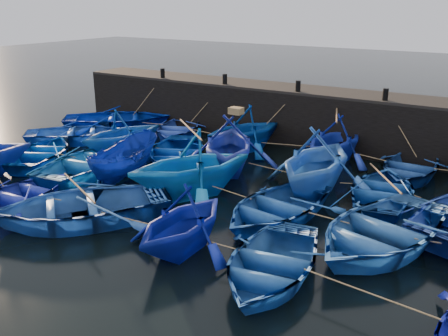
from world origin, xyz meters
The scene contains 31 objects.
ground centered at (0.00, 0.00, 0.00)m, with size 120.00×120.00×0.00m, color black.
quay_wall centered at (0.00, 10.50, 1.25)m, with size 26.00×2.50×2.50m, color black.
quay_top centered at (0.00, 10.50, 2.56)m, with size 26.00×2.50×0.12m, color black.
bollard_0 centered at (-8.00, 9.60, 2.87)m, with size 0.24×0.24×0.50m, color black.
bollard_1 centered at (-4.00, 9.60, 2.87)m, with size 0.24×0.24×0.50m, color black.
bollard_2 centered at (0.00, 9.60, 2.87)m, with size 0.24×0.24×0.50m, color black.
bollard_3 centered at (4.00, 9.60, 2.87)m, with size 0.24×0.24×0.50m, color black.
boat_0 centered at (-9.41, 7.40, 0.58)m, with size 4.01×5.60×1.16m, color #002191.
boat_1 centered at (-5.74, 7.80, 0.45)m, with size 3.08×4.31×0.89m, color #2342B7.
boat_2 centered at (-1.61, 7.49, 1.08)m, with size 3.53×4.09×2.15m, color #043E92.
boat_3 centered at (2.46, 8.13, 1.04)m, with size 3.40×3.95×2.08m, color #162DBC.
boat_4 centered at (5.68, 7.78, 0.45)m, with size 3.11×4.34×0.90m, color navy.
boat_6 centered at (-9.28, 4.36, 0.49)m, with size 3.37×4.72×0.98m, color blue.
boat_7 centered at (-5.83, 4.02, 1.06)m, with size 3.48×4.03×2.12m, color #0E4BA5.
boat_8 centered at (-3.16, 4.34, 0.50)m, with size 3.44×4.80×1.00m, color #03379B.
boat_9 centered at (-0.64, 4.62, 1.22)m, with size 4.01×4.65×2.45m, color #20329F.
boat_10 centered at (3.18, 4.38, 1.25)m, with size 4.09×4.75×2.50m, color blue.
boat_11 centered at (5.54, 4.62, 0.46)m, with size 3.20×4.47×0.93m, color navy.
boat_13 centered at (-8.09, 1.42, 0.45)m, with size 3.13×4.37×0.91m, color #003D9B.
boat_14 centered at (-5.18, 1.46, 0.53)m, with size 3.66×5.11×1.06m, color blue.
boat_15 centered at (-3.64, 1.75, 0.78)m, with size 1.51×4.02×1.56m, color navy.
boat_16 centered at (-0.43, 1.71, 1.21)m, with size 3.97×4.61×2.43m, color blue.
boat_17 centered at (3.08, 1.40, 0.49)m, with size 3.38×4.73×0.98m, color #1B4E9C.
boat_18 centered at (6.38, 1.30, 0.57)m, with size 3.96×5.54×1.15m, color #2B60B0.
boat_21 centered at (-4.74, -2.15, 0.43)m, with size 2.97×4.15×0.86m, color #1C29A6.
boat_22 centered at (-2.05, -1.94, 0.57)m, with size 3.93×5.50×1.14m, color #2655A4.
boat_23 centered at (1.82, -1.81, 0.96)m, with size 3.14×3.65×1.92m, color navy.
boat_24 centered at (4.52, -1.78, 0.46)m, with size 3.20×4.48×0.93m, color #1F539C.
wooden_crate centered at (-0.34, 4.62, 2.58)m, with size 0.51×0.40×0.26m, color olive.
mooring_ropes centered at (0.10, 4.96, 0.88)m, with size 18.33×11.69×2.10m.
loose_oars centered at (1.38, 3.13, 1.67)m, with size 9.84×12.16×1.56m.
Camera 1 is at (9.41, -11.68, 6.66)m, focal length 40.00 mm.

